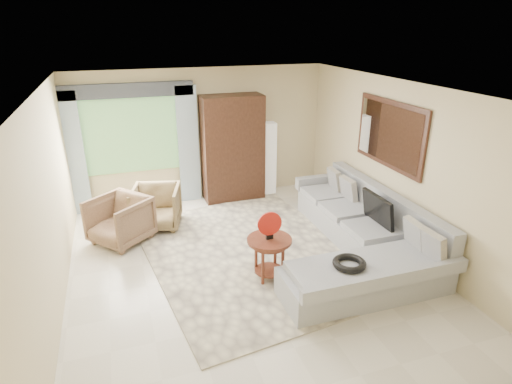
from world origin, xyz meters
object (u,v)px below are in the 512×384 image
object	(u,v)px
tv_screen	(378,210)
potted_plant	(109,207)
floor_lamp	(269,158)
armchair_left	(120,220)
sectional_sofa	(361,238)
coffee_table	(269,258)
armchair_right	(156,207)
armoire	(233,148)

from	to	relation	value
tv_screen	potted_plant	xyz separation A→B (m)	(-3.94, 2.51, -0.46)
tv_screen	floor_lamp	bearing A→B (deg)	103.44
tv_screen	armchair_left	size ratio (longest dim) A/B	0.87
sectional_sofa	coffee_table	bearing A→B (deg)	-174.13
tv_screen	coffee_table	size ratio (longest dim) A/B	1.19
coffee_table	armchair_right	distance (m)	2.54
armchair_right	coffee_table	bearing A→B (deg)	-43.70
tv_screen	potted_plant	size ratio (longest dim) A/B	1.42
armoire	floor_lamp	world-z (taller)	armoire
potted_plant	armoire	world-z (taller)	armoire
armchair_left	armoire	bearing A→B (deg)	78.94
armchair_left	armchair_right	bearing A→B (deg)	81.31
sectional_sofa	armchair_right	world-z (taller)	sectional_sofa
armchair_right	potted_plant	size ratio (longest dim) A/B	1.56
sectional_sofa	armoire	xyz separation A→B (m)	(-1.23, 2.90, 0.77)
armchair_left	floor_lamp	bearing A→B (deg)	73.15
armoire	floor_lamp	distance (m)	0.86
potted_plant	floor_lamp	bearing A→B (deg)	7.40
tv_screen	coffee_table	bearing A→B (deg)	-174.09
tv_screen	armchair_right	distance (m)	3.74
sectional_sofa	potted_plant	distance (m)	4.47
armchair_right	floor_lamp	size ratio (longest dim) A/B	0.54
sectional_sofa	tv_screen	distance (m)	0.51
potted_plant	floor_lamp	xyz separation A→B (m)	(3.24, 0.42, 0.49)
coffee_table	armchair_right	bearing A→B (deg)	121.05
sectional_sofa	potted_plant	size ratio (longest dim) A/B	6.63
floor_lamp	tv_screen	bearing A→B (deg)	-76.56
coffee_table	armchair_right	xyz separation A→B (m)	(-1.31, 2.18, 0.04)
armoire	floor_lamp	size ratio (longest dim) A/B	1.40
tv_screen	armoire	xyz separation A→B (m)	(-1.50, 2.87, 0.33)
armchair_left	potted_plant	xyz separation A→B (m)	(-0.17, 0.91, -0.13)
floor_lamp	armchair_left	bearing A→B (deg)	-156.62
armchair_right	sectional_sofa	bearing A→B (deg)	-19.73
armoire	floor_lamp	bearing A→B (deg)	4.29
sectional_sofa	armoire	world-z (taller)	armoire
coffee_table	armoire	bearing A→B (deg)	83.74
coffee_table	armoire	distance (m)	3.16
potted_plant	armoire	distance (m)	2.59
sectional_sofa	armchair_right	size ratio (longest dim) A/B	4.24
armchair_right	armchair_left	bearing A→B (deg)	-133.21
armchair_right	potted_plant	xyz separation A→B (m)	(-0.80, 0.52, -0.11)
sectional_sofa	armoire	size ratio (longest dim) A/B	1.65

